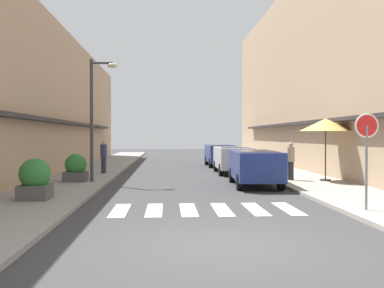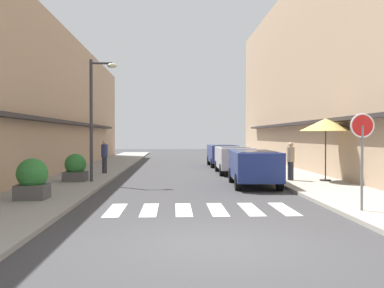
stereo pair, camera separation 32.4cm
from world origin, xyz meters
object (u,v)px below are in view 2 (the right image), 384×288
object	(u,v)px
street_lamp	(96,107)
parked_car_mid	(234,157)
planter_corner	(32,179)
parked_car_near	(254,164)
cafe_umbrella	(326,125)
pedestrian_walking_near	(104,156)
parked_car_far	(222,153)
round_street_sign	(362,136)
pedestrian_walking_far	(291,160)
planter_midblock	(75,168)

from	to	relation	value
street_lamp	parked_car_mid	bearing A→B (deg)	35.80
planter_corner	parked_car_near	bearing A→B (deg)	27.62
parked_car_near	cafe_umbrella	xyz separation A→B (m)	(3.31, 0.85, 1.63)
planter_corner	pedestrian_walking_near	distance (m)	9.18
street_lamp	cafe_umbrella	world-z (taller)	street_lamp
parked_car_far	street_lamp	xyz separation A→B (m)	(-6.66, -10.37, 2.41)
round_street_sign	planter_corner	size ratio (longest dim) A/B	2.02
street_lamp	pedestrian_walking_far	xyz separation A→B (m)	(8.52, 0.11, -2.32)
parked_car_near	planter_corner	xyz separation A→B (m)	(-7.71, -4.03, -0.18)
parked_car_mid	round_street_sign	world-z (taller)	round_street_sign
parked_car_far	round_street_sign	xyz separation A→B (m)	(1.63, -17.94, 1.15)
street_lamp	pedestrian_walking_near	size ratio (longest dim) A/B	3.00
planter_corner	planter_midblock	world-z (taller)	planter_corner
parked_car_near	round_street_sign	distance (m)	6.79
parked_car_near	pedestrian_walking_near	size ratio (longest dim) A/B	2.50
pedestrian_walking_near	street_lamp	bearing A→B (deg)	147.14
parked_car_mid	round_street_sign	distance (m)	12.53
street_lamp	round_street_sign	bearing A→B (deg)	-42.37
round_street_sign	street_lamp	bearing A→B (deg)	137.63
cafe_umbrella	parked_car_mid	bearing A→B (deg)	123.32
street_lamp	cafe_umbrella	distance (m)	10.00
pedestrian_walking_near	parked_car_far	bearing A→B (deg)	-84.41
planter_midblock	planter_corner	bearing A→B (deg)	-91.53
parked_car_far	pedestrian_walking_far	world-z (taller)	pedestrian_walking_far
street_lamp	pedestrian_walking_near	world-z (taller)	street_lamp
parked_car_near	round_street_sign	xyz separation A→B (m)	(1.63, -6.49, 1.15)
parked_car_far	pedestrian_walking_far	distance (m)	10.43
planter_corner	street_lamp	bearing A→B (deg)	78.39
parked_car_mid	planter_midblock	distance (m)	8.89
parked_car_far	planter_midblock	size ratio (longest dim) A/B	3.64
pedestrian_walking_far	street_lamp	bearing A→B (deg)	98.24
pedestrian_walking_near	pedestrian_walking_far	distance (m)	9.64
cafe_umbrella	street_lamp	bearing A→B (deg)	178.69
pedestrian_walking_far	cafe_umbrella	bearing A→B (deg)	-95.88
street_lamp	planter_midblock	size ratio (longest dim) A/B	4.40
parked_car_near	parked_car_mid	world-z (taller)	same
parked_car_near	pedestrian_walking_near	xyz separation A→B (m)	(-6.94, 5.11, 0.12)
parked_car_far	pedestrian_walking_near	world-z (taller)	pedestrian_walking_near
planter_corner	parked_car_mid	bearing A→B (deg)	52.12
cafe_umbrella	pedestrian_walking_near	world-z (taller)	cafe_umbrella
cafe_umbrella	pedestrian_walking_far	size ratio (longest dim) A/B	1.62
parked_car_mid	planter_corner	distance (m)	12.55
street_lamp	planter_midblock	xyz separation A→B (m)	(-0.91, 0.15, -2.65)
cafe_umbrella	planter_midblock	world-z (taller)	cafe_umbrella
planter_corner	planter_midblock	size ratio (longest dim) A/B	1.06
parked_car_far	cafe_umbrella	distance (m)	11.22
cafe_umbrella	pedestrian_walking_far	world-z (taller)	cafe_umbrella
parked_car_near	parked_car_far	xyz separation A→B (m)	(0.00, 11.45, 0.00)
planter_corner	planter_midblock	xyz separation A→B (m)	(0.14, 5.25, -0.06)
parked_car_mid	planter_midblock	bearing A→B (deg)	-148.39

